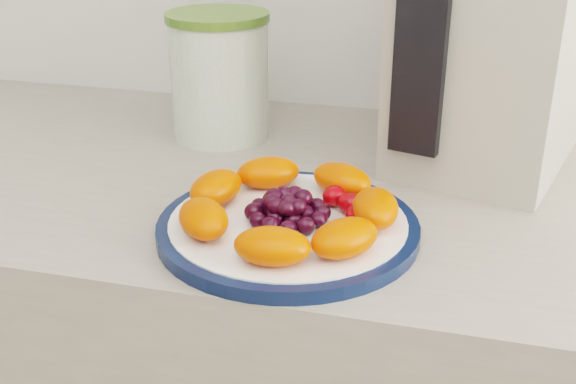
# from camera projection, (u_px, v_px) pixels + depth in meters

# --- Properties ---
(plate_rim) EXTENTS (0.28, 0.28, 0.01)m
(plate_rim) POSITION_uv_depth(u_px,v_px,m) (288.00, 228.00, 0.77)
(plate_rim) COLOR #0B183A
(plate_rim) RESTS_ON counter
(plate_face) EXTENTS (0.26, 0.26, 0.02)m
(plate_face) POSITION_uv_depth(u_px,v_px,m) (288.00, 227.00, 0.77)
(plate_face) COLOR white
(plate_face) RESTS_ON counter
(canister) EXTENTS (0.17, 0.17, 0.17)m
(canister) POSITION_uv_depth(u_px,v_px,m) (220.00, 80.00, 1.03)
(canister) COLOR #346116
(canister) RESTS_ON counter
(canister_lid) EXTENTS (0.18, 0.18, 0.01)m
(canister_lid) POSITION_uv_depth(u_px,v_px,m) (217.00, 17.00, 0.99)
(canister_lid) COLOR #4C6F25
(canister_lid) RESTS_ON canister
(appliance_body) EXTENTS (0.26, 0.32, 0.35)m
(appliance_body) POSITION_uv_depth(u_px,v_px,m) (498.00, 31.00, 0.91)
(appliance_body) COLOR #B0AA9A
(appliance_body) RESTS_ON counter
(appliance_panel) EXTENTS (0.06, 0.03, 0.26)m
(appliance_panel) POSITION_uv_depth(u_px,v_px,m) (421.00, 45.00, 0.81)
(appliance_panel) COLOR black
(appliance_panel) RESTS_ON appliance_body
(fruit_plate) EXTENTS (0.24, 0.24, 0.04)m
(fruit_plate) POSITION_uv_depth(u_px,v_px,m) (292.00, 206.00, 0.76)
(fruit_plate) COLOR #FD3500
(fruit_plate) RESTS_ON plate_face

